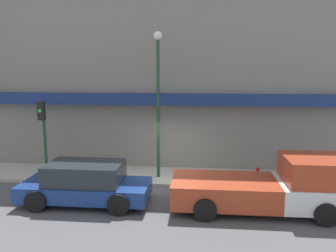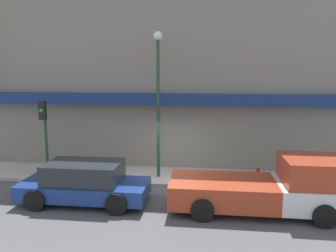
# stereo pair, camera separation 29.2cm
# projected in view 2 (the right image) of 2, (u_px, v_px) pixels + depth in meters

# --- Properties ---
(ground_plane) EXTENTS (80.00, 80.00, 0.00)m
(ground_plane) POSITION_uv_depth(u_px,v_px,m) (168.00, 188.00, 13.05)
(ground_plane) COLOR #4C4C4F
(sidewalk) EXTENTS (36.00, 2.40, 0.13)m
(sidewalk) POSITION_uv_depth(u_px,v_px,m) (171.00, 177.00, 14.21)
(sidewalk) COLOR #ADA89E
(sidewalk) RESTS_ON ground
(building) EXTENTS (19.80, 3.80, 11.04)m
(building) POSITION_uv_depth(u_px,v_px,m) (177.00, 61.00, 16.02)
(building) COLOR gray
(building) RESTS_ON ground
(pickup_truck) EXTENTS (5.80, 2.28, 1.85)m
(pickup_truck) POSITION_uv_depth(u_px,v_px,m) (271.00, 188.00, 10.75)
(pickup_truck) COLOR silver
(pickup_truck) RESTS_ON ground
(parked_car) EXTENTS (4.46, 1.99, 1.45)m
(parked_car) POSITION_uv_depth(u_px,v_px,m) (84.00, 183.00, 11.49)
(parked_car) COLOR navy
(parked_car) RESTS_ON ground
(fire_hydrant) EXTENTS (0.16, 0.16, 0.61)m
(fire_hydrant) POSITION_uv_depth(u_px,v_px,m) (258.00, 175.00, 13.23)
(fire_hydrant) COLOR red
(fire_hydrant) RESTS_ON sidewalk
(street_lamp) EXTENTS (0.36, 0.36, 6.04)m
(street_lamp) POSITION_uv_depth(u_px,v_px,m) (158.00, 89.00, 13.41)
(street_lamp) COLOR #1E4728
(street_lamp) RESTS_ON sidewalk
(traffic_light) EXTENTS (0.28, 0.42, 3.22)m
(traffic_light) POSITION_uv_depth(u_px,v_px,m) (44.00, 124.00, 14.00)
(traffic_light) COLOR #1E4728
(traffic_light) RESTS_ON sidewalk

